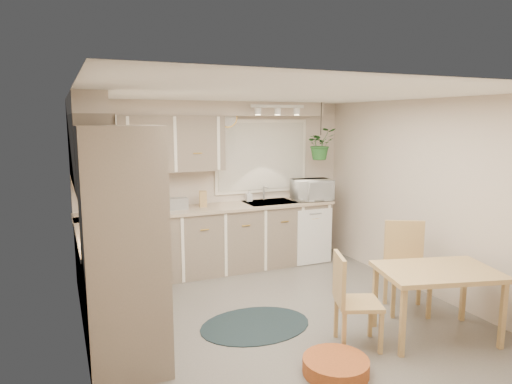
# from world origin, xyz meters

# --- Properties ---
(floor) EXTENTS (4.20, 4.20, 0.00)m
(floor) POSITION_xyz_m (0.00, 0.00, 0.00)
(floor) COLOR slate
(floor) RESTS_ON ground
(ceiling) EXTENTS (4.20, 4.20, 0.00)m
(ceiling) POSITION_xyz_m (0.00, 0.00, 2.40)
(ceiling) COLOR white
(ceiling) RESTS_ON wall_back
(wall_back) EXTENTS (4.00, 0.04, 2.40)m
(wall_back) POSITION_xyz_m (0.00, 2.10, 1.20)
(wall_back) COLOR beige
(wall_back) RESTS_ON floor
(wall_front) EXTENTS (4.00, 0.04, 2.40)m
(wall_front) POSITION_xyz_m (0.00, -2.10, 1.20)
(wall_front) COLOR beige
(wall_front) RESTS_ON floor
(wall_left) EXTENTS (0.04, 4.20, 2.40)m
(wall_left) POSITION_xyz_m (-2.00, 0.00, 1.20)
(wall_left) COLOR beige
(wall_left) RESTS_ON floor
(wall_right) EXTENTS (0.04, 4.20, 2.40)m
(wall_right) POSITION_xyz_m (2.00, 0.00, 1.20)
(wall_right) COLOR beige
(wall_right) RESTS_ON floor
(base_cab_left) EXTENTS (0.60, 1.85, 0.90)m
(base_cab_left) POSITION_xyz_m (-1.70, 0.88, 0.45)
(base_cab_left) COLOR gray
(base_cab_left) RESTS_ON floor
(base_cab_back) EXTENTS (3.60, 0.60, 0.90)m
(base_cab_back) POSITION_xyz_m (-0.20, 1.80, 0.45)
(base_cab_back) COLOR gray
(base_cab_back) RESTS_ON floor
(counter_left) EXTENTS (0.64, 1.89, 0.04)m
(counter_left) POSITION_xyz_m (-1.69, 0.88, 0.92)
(counter_left) COLOR tan
(counter_left) RESTS_ON base_cab_left
(counter_back) EXTENTS (3.64, 0.64, 0.04)m
(counter_back) POSITION_xyz_m (-0.20, 1.79, 0.92)
(counter_back) COLOR tan
(counter_back) RESTS_ON base_cab_back
(oven_stack) EXTENTS (0.65, 0.65, 2.10)m
(oven_stack) POSITION_xyz_m (-1.68, -0.38, 1.05)
(oven_stack) COLOR gray
(oven_stack) RESTS_ON floor
(wall_oven_face) EXTENTS (0.02, 0.56, 0.58)m
(wall_oven_face) POSITION_xyz_m (-1.35, -0.38, 1.05)
(wall_oven_face) COLOR white
(wall_oven_face) RESTS_ON oven_stack
(upper_cab_left) EXTENTS (0.35, 2.00, 0.75)m
(upper_cab_left) POSITION_xyz_m (-1.82, 1.00, 1.83)
(upper_cab_left) COLOR gray
(upper_cab_left) RESTS_ON wall_left
(upper_cab_back) EXTENTS (2.00, 0.35, 0.75)m
(upper_cab_back) POSITION_xyz_m (-1.00, 1.93, 1.83)
(upper_cab_back) COLOR gray
(upper_cab_back) RESTS_ON wall_back
(soffit_left) EXTENTS (0.30, 2.00, 0.20)m
(soffit_left) POSITION_xyz_m (-1.85, 1.00, 2.30)
(soffit_left) COLOR beige
(soffit_left) RESTS_ON wall_left
(soffit_back) EXTENTS (3.60, 0.30, 0.20)m
(soffit_back) POSITION_xyz_m (-0.20, 1.95, 2.30)
(soffit_back) COLOR beige
(soffit_back) RESTS_ON wall_back
(cooktop) EXTENTS (0.52, 0.58, 0.02)m
(cooktop) POSITION_xyz_m (-1.68, 0.30, 0.94)
(cooktop) COLOR white
(cooktop) RESTS_ON counter_left
(range_hood) EXTENTS (0.40, 0.60, 0.14)m
(range_hood) POSITION_xyz_m (-1.70, 0.30, 1.40)
(range_hood) COLOR white
(range_hood) RESTS_ON upper_cab_left
(window_blinds) EXTENTS (1.40, 0.02, 1.00)m
(window_blinds) POSITION_xyz_m (0.70, 2.07, 1.60)
(window_blinds) COLOR white
(window_blinds) RESTS_ON wall_back
(window_frame) EXTENTS (1.50, 0.02, 1.10)m
(window_frame) POSITION_xyz_m (0.70, 2.08, 1.60)
(window_frame) COLOR white
(window_frame) RESTS_ON wall_back
(sink) EXTENTS (0.70, 0.48, 0.10)m
(sink) POSITION_xyz_m (0.70, 1.80, 0.90)
(sink) COLOR #A0A4A8
(sink) RESTS_ON counter_back
(dishwasher_front) EXTENTS (0.58, 0.02, 0.83)m
(dishwasher_front) POSITION_xyz_m (1.30, 1.49, 0.42)
(dishwasher_front) COLOR white
(dishwasher_front) RESTS_ON base_cab_back
(track_light_bar) EXTENTS (0.80, 0.04, 0.04)m
(track_light_bar) POSITION_xyz_m (0.70, 1.55, 2.33)
(track_light_bar) COLOR white
(track_light_bar) RESTS_ON ceiling
(wall_clock) EXTENTS (0.30, 0.03, 0.30)m
(wall_clock) POSITION_xyz_m (0.15, 2.07, 2.18)
(wall_clock) COLOR gold
(wall_clock) RESTS_ON wall_back
(dining_table) EXTENTS (1.27, 1.01, 0.70)m
(dining_table) POSITION_xyz_m (1.20, -0.99, 0.35)
(dining_table) COLOR tan
(dining_table) RESTS_ON floor
(chair_left) EXTENTS (0.55, 0.55, 0.90)m
(chair_left) POSITION_xyz_m (0.40, -0.82, 0.45)
(chair_left) COLOR tan
(chair_left) RESTS_ON floor
(chair_back) EXTENTS (0.63, 0.63, 1.00)m
(chair_back) POSITION_xyz_m (1.38, -0.38, 0.50)
(chair_back) COLOR tan
(chair_back) RESTS_ON floor
(braided_rug) EXTENTS (1.19, 0.90, 0.01)m
(braided_rug) POSITION_xyz_m (-0.33, -0.05, 0.01)
(braided_rug) COLOR black
(braided_rug) RESTS_ON floor
(pet_bed) EXTENTS (0.72, 0.72, 0.13)m
(pet_bed) POSITION_xyz_m (-0.07, -1.16, 0.07)
(pet_bed) COLOR #B15023
(pet_bed) RESTS_ON floor
(microwave) EXTENTS (0.61, 0.39, 0.39)m
(microwave) POSITION_xyz_m (1.36, 1.70, 1.13)
(microwave) COLOR white
(microwave) RESTS_ON counter_back
(soap_bottle) EXTENTS (0.09, 0.19, 0.08)m
(soap_bottle) POSITION_xyz_m (0.43, 1.95, 0.98)
(soap_bottle) COLOR white
(soap_bottle) RESTS_ON counter_back
(hanging_plant) EXTENTS (0.47, 0.52, 0.37)m
(hanging_plant) POSITION_xyz_m (1.50, 1.70, 1.74)
(hanging_plant) COLOR #266026
(hanging_plant) RESTS_ON ceiling
(coffee_maker) EXTENTS (0.21, 0.24, 0.32)m
(coffee_maker) POSITION_xyz_m (-1.19, 1.80, 1.10)
(coffee_maker) COLOR black
(coffee_maker) RESTS_ON counter_back
(toaster) EXTENTS (0.26, 0.15, 0.16)m
(toaster) POSITION_xyz_m (-0.67, 1.82, 1.02)
(toaster) COLOR #A0A4A8
(toaster) RESTS_ON counter_back
(knife_block) EXTENTS (0.12, 0.12, 0.22)m
(knife_block) POSITION_xyz_m (-0.31, 1.85, 1.05)
(knife_block) COLOR tan
(knife_block) RESTS_ON counter_back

